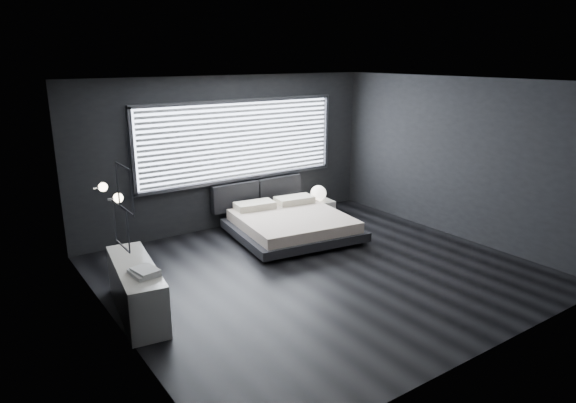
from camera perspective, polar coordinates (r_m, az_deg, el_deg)
room at (r=7.37m, az=3.77°, el=2.24°), size 6.04×6.00×2.80m
window at (r=9.64m, az=-5.32°, el=6.74°), size 4.14×0.09×1.52m
headboard at (r=9.97m, az=-3.38°, el=0.98°), size 1.96×0.16×0.52m
sconce_near at (r=6.07m, az=-18.38°, el=0.38°), size 0.18×0.11×0.11m
sconce_far at (r=6.63m, az=-19.89°, el=1.52°), size 0.18×0.11×0.11m
wall_art_upper at (r=5.42m, az=-17.68°, el=1.37°), size 0.01×0.48×0.48m
wall_art_lower at (r=5.78m, az=-18.05°, el=-2.63°), size 0.01×0.48×0.48m
bed at (r=9.16m, az=0.39°, el=-2.50°), size 2.27×2.19×0.53m
nightstand at (r=10.28m, az=3.16°, el=-0.84°), size 0.65×0.56×0.35m
orb_lamp at (r=10.18m, az=3.39°, el=0.92°), size 0.31×0.31×0.31m
dresser at (r=6.78m, az=-16.45°, el=-9.31°), size 0.69×1.68×0.65m
book_stack at (r=6.32m, az=-15.64°, el=-7.53°), size 0.31×0.39×0.08m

